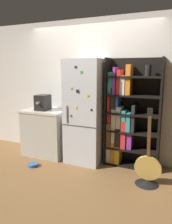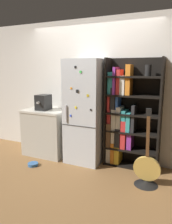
# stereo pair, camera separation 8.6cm
# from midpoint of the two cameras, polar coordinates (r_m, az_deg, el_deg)

# --- Properties ---
(ground_plane) EXTENTS (16.00, 16.00, 0.00)m
(ground_plane) POSITION_cam_midpoint_polar(r_m,az_deg,el_deg) (4.10, -1.71, -13.27)
(ground_plane) COLOR olive
(wall_back) EXTENTS (8.00, 0.05, 2.60)m
(wall_back) POSITION_cam_midpoint_polar(r_m,az_deg,el_deg) (4.18, 0.97, 5.76)
(wall_back) COLOR silver
(wall_back) RESTS_ON ground_plane
(refrigerator) EXTENTS (0.65, 0.60, 1.87)m
(refrigerator) POSITION_cam_midpoint_polar(r_m,az_deg,el_deg) (3.95, -0.80, 0.05)
(refrigerator) COLOR silver
(refrigerator) RESTS_ON ground_plane
(bookshelf) EXTENTS (0.93, 0.35, 1.88)m
(bookshelf) POSITION_cam_midpoint_polar(r_m,az_deg,el_deg) (3.87, 9.77, -1.31)
(bookshelf) COLOR black
(bookshelf) RESTS_ON ground_plane
(kitchen_counter) EXTENTS (0.86, 0.62, 0.91)m
(kitchen_counter) POSITION_cam_midpoint_polar(r_m,az_deg,el_deg) (4.46, -10.81, -5.17)
(kitchen_counter) COLOR #BCB7A8
(kitchen_counter) RESTS_ON ground_plane
(espresso_machine) EXTENTS (0.23, 0.33, 0.30)m
(espresso_machine) POSITION_cam_midpoint_polar(r_m,az_deg,el_deg) (4.32, -11.79, 2.45)
(espresso_machine) COLOR black
(espresso_machine) RESTS_ON kitchen_counter
(guitar) EXTENTS (0.39, 0.35, 1.18)m
(guitar) POSITION_cam_midpoint_polar(r_m,az_deg,el_deg) (3.47, 15.03, -15.28)
(guitar) COLOR black
(guitar) RESTS_ON ground_plane
(pet_bowl) EXTENTS (0.19, 0.19, 0.05)m
(pet_bowl) POSITION_cam_midpoint_polar(r_m,az_deg,el_deg) (4.10, -14.28, -13.18)
(pet_bowl) COLOR #3366A5
(pet_bowl) RESTS_ON ground_plane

